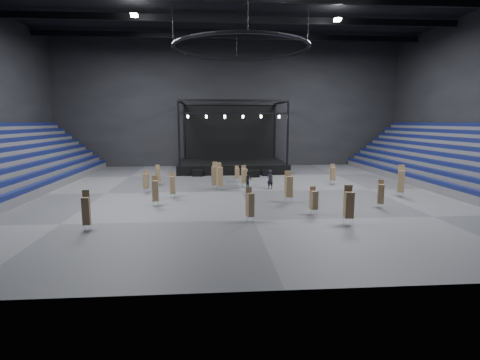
{
  "coord_description": "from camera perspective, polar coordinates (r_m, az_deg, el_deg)",
  "views": [
    {
      "loc": [
        -2.82,
        -34.56,
        6.51
      ],
      "look_at": [
        -0.27,
        -2.0,
        1.4
      ],
      "focal_mm": 28.0,
      "sensor_mm": 36.0,
      "label": 1
    }
  ],
  "objects": [
    {
      "name": "chair_stack_6",
      "position": [
        24.36,
        -22.4,
        -4.27
      ],
      "size": [
        0.47,
        0.47,
        2.45
      ],
      "rotation": [
        0.0,
        0.0,
        0.09
      ],
      "color": "silver",
      "rests_on": "floor"
    },
    {
      "name": "stage",
      "position": [
        51.12,
        -1.29,
        3.21
      ],
      "size": [
        14.0,
        10.0,
        9.2
      ],
      "color": "black",
      "rests_on": "floor"
    },
    {
      "name": "wall_back",
      "position": [
        55.69,
        -1.6,
        11.45
      ],
      "size": [
        50.0,
        0.2,
        18.0
      ],
      "primitive_type": "cube",
      "color": "black",
      "rests_on": "ground"
    },
    {
      "name": "man_center",
      "position": [
        36.57,
        4.6,
        0.09
      ],
      "size": [
        0.8,
        0.67,
        1.86
      ],
      "primitive_type": "imported",
      "rotation": [
        0.0,
        0.0,
        3.53
      ],
      "color": "black",
      "rests_on": "floor"
    },
    {
      "name": "truss_ring",
      "position": [
        35.28,
        0.2,
        19.5
      ],
      "size": [
        12.3,
        12.3,
        5.15
      ],
      "color": "black",
      "rests_on": "ceiling"
    },
    {
      "name": "chair_stack_2",
      "position": [
        30.29,
        20.66,
        -1.92
      ],
      "size": [
        0.54,
        0.54,
        2.17
      ],
      "rotation": [
        0.0,
        0.0,
        -0.3
      ],
      "color": "silver",
      "rests_on": "floor"
    },
    {
      "name": "chair_stack_14",
      "position": [
        35.52,
        -14.13,
        -0.12
      ],
      "size": [
        0.52,
        0.52,
        2.12
      ],
      "rotation": [
        0.0,
        0.0,
        -0.19
      ],
      "color": "silver",
      "rests_on": "floor"
    },
    {
      "name": "flight_case_mid",
      "position": [
        44.15,
        2.15,
        0.95
      ],
      "size": [
        1.27,
        0.67,
        0.83
      ],
      "primitive_type": "cube",
      "rotation": [
        0.0,
        0.0,
        0.03
      ],
      "color": "black",
      "rests_on": "floor"
    },
    {
      "name": "chair_stack_10",
      "position": [
        30.49,
        7.41,
        -0.91
      ],
      "size": [
        0.63,
        0.63,
        2.58
      ],
      "rotation": [
        0.0,
        0.0,
        0.15
      ],
      "color": "silver",
      "rests_on": "floor"
    },
    {
      "name": "chair_stack_8",
      "position": [
        26.9,
        11.17,
        -2.95
      ],
      "size": [
        0.57,
        0.57,
        1.99
      ],
      "rotation": [
        0.0,
        0.0,
        0.28
      ],
      "color": "silver",
      "rests_on": "floor"
    },
    {
      "name": "chair_stack_4",
      "position": [
        37.43,
        0.66,
        0.69
      ],
      "size": [
        0.63,
        0.63,
        2.19
      ],
      "rotation": [
        0.0,
        0.0,
        0.27
      ],
      "color": "silver",
      "rests_on": "floor"
    },
    {
      "name": "chair_stack_5",
      "position": [
        36.52,
        -3.93,
        0.75
      ],
      "size": [
        0.58,
        0.58,
        2.66
      ],
      "rotation": [
        0.0,
        0.0,
        -0.29
      ],
      "color": "silver",
      "rests_on": "floor"
    },
    {
      "name": "bleachers_right",
      "position": [
        43.36,
        32.01,
        1.21
      ],
      "size": [
        7.2,
        40.0,
        6.4
      ],
      "color": "#545456",
      "rests_on": "floor"
    },
    {
      "name": "chair_stack_3",
      "position": [
        29.74,
        -12.8,
        -1.53
      ],
      "size": [
        0.56,
        0.56,
        2.39
      ],
      "rotation": [
        0.0,
        0.0,
        0.17
      ],
      "color": "silver",
      "rests_on": "floor"
    },
    {
      "name": "wall_front",
      "position": [
        14.07,
        7.57,
        19.02
      ],
      "size": [
        50.0,
        0.2,
        18.0
      ],
      "primitive_type": "cube",
      "color": "black",
      "rests_on": "ground"
    },
    {
      "name": "chair_stack_0",
      "position": [
        35.31,
        23.32,
        -0.09
      ],
      "size": [
        0.67,
        0.67,
        2.82
      ],
      "rotation": [
        0.0,
        0.0,
        -0.36
      ],
      "color": "silver",
      "rests_on": "floor"
    },
    {
      "name": "chair_stack_1",
      "position": [
        40.63,
        -0.44,
        1.05
      ],
      "size": [
        0.49,
        0.49,
        1.78
      ],
      "rotation": [
        0.0,
        0.0,
        0.15
      ],
      "color": "silver",
      "rests_on": "floor"
    },
    {
      "name": "floor",
      "position": [
        35.28,
        0.19,
        -1.74
      ],
      "size": [
        50.0,
        50.0,
        0.0
      ],
      "primitive_type": "plane",
      "color": "#4E4D50",
      "rests_on": "ground"
    },
    {
      "name": "chair_stack_13",
      "position": [
        35.78,
        -3.15,
        0.63
      ],
      "size": [
        0.65,
        0.65,
        2.67
      ],
      "rotation": [
        0.0,
        0.0,
        0.32
      ],
      "color": "silver",
      "rests_on": "floor"
    },
    {
      "name": "chair_stack_11",
      "position": [
        24.73,
        16.24,
        -3.55
      ],
      "size": [
        0.57,
        0.57,
        2.53
      ],
      "rotation": [
        0.0,
        0.0,
        -0.05
      ],
      "color": "silver",
      "rests_on": "floor"
    },
    {
      "name": "crew_member",
      "position": [
        37.43,
        1.27,
        0.12
      ],
      "size": [
        0.87,
        0.96,
        1.61
      ],
      "primitive_type": "imported",
      "rotation": [
        0.0,
        0.0,
        1.97
      ],
      "color": "black",
      "rests_on": "floor"
    },
    {
      "name": "flight_case_left",
      "position": [
        45.14,
        -6.47,
        1.05
      ],
      "size": [
        1.23,
        0.68,
        0.79
      ],
      "primitive_type": "cube",
      "rotation": [
        0.0,
        0.0,
        -0.08
      ],
      "color": "black",
      "rests_on": "floor"
    },
    {
      "name": "chair_stack_7",
      "position": [
        39.52,
        -12.38,
        0.82
      ],
      "size": [
        0.55,
        0.55,
        2.11
      ],
      "rotation": [
        0.0,
        0.0,
        0.3
      ],
      "color": "silver",
      "rests_on": "floor"
    },
    {
      "name": "flight_case_right",
      "position": [
        45.5,
        4.03,
        1.09
      ],
      "size": [
        1.17,
        0.85,
        0.7
      ],
      "primitive_type": "cube",
      "rotation": [
        0.0,
        0.0,
        0.34
      ],
      "color": "black",
      "rests_on": "floor"
    },
    {
      "name": "chair_stack_9",
      "position": [
        40.34,
        13.94,
        0.97
      ],
      "size": [
        0.53,
        0.53,
        2.13
      ],
      "rotation": [
        0.0,
        0.0,
        -0.09
      ],
      "color": "silver",
      "rests_on": "floor"
    },
    {
      "name": "chair_stack_12",
      "position": [
        32.63,
        -10.25,
        -0.67
      ],
      "size": [
        0.5,
        0.5,
        2.26
      ],
      "rotation": [
        0.0,
        0.0,
        0.13
      ],
      "color": "silver",
      "rests_on": "floor"
    },
    {
      "name": "chair_stack_15",
      "position": [
        24.42,
        1.52,
        -3.72
      ],
      "size": [
        0.57,
        0.57,
        2.29
      ],
      "rotation": [
        0.0,
        0.0,
        0.39
      ],
      "color": "silver",
      "rests_on": "floor"
    }
  ]
}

